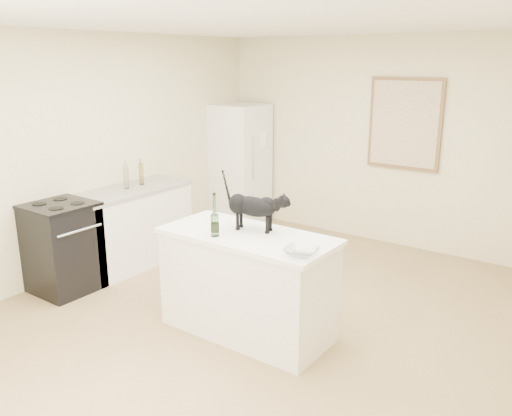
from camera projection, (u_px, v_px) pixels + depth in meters
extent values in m
plane|color=#A18355|center=(252.00, 319.00, 4.85)|extent=(5.50, 5.50, 0.00)
plane|color=white|center=(252.00, 20.00, 4.15)|extent=(5.50, 5.50, 0.00)
plane|color=beige|center=(381.00, 142.00, 6.65)|extent=(4.50, 0.00, 4.50)
plane|color=beige|center=(87.00, 154.00, 5.77)|extent=(0.00, 5.50, 5.50)
cube|color=white|center=(248.00, 286.00, 4.52)|extent=(1.44, 0.67, 0.86)
cube|color=white|center=(248.00, 236.00, 4.40)|extent=(1.50, 0.70, 0.04)
cube|color=white|center=(131.00, 228.00, 6.07)|extent=(0.60, 1.40, 0.86)
cube|color=gray|center=(129.00, 190.00, 5.95)|extent=(0.62, 1.44, 0.04)
cube|color=black|center=(63.00, 248.00, 5.36)|extent=(0.60, 0.60, 0.90)
cube|color=white|center=(240.00, 165.00, 7.56)|extent=(0.68, 0.68, 1.70)
cube|color=brown|center=(405.00, 124.00, 6.39)|extent=(0.90, 0.03, 1.10)
cube|color=beige|center=(404.00, 124.00, 6.37)|extent=(0.82, 0.00, 1.02)
cylinder|color=#2C6126|center=(215.00, 217.00, 4.30)|extent=(0.08, 0.08, 0.32)
imported|color=silver|center=(301.00, 252.00, 3.89)|extent=(0.30, 0.30, 0.06)
cube|color=white|center=(261.00, 140.00, 7.30)|extent=(0.07, 0.14, 0.20)
cylinder|color=brown|center=(141.00, 174.00, 6.10)|extent=(0.06, 0.06, 0.25)
cylinder|color=gray|center=(126.00, 177.00, 5.91)|extent=(0.06, 0.06, 0.26)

